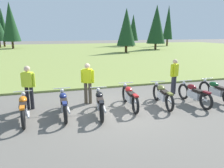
% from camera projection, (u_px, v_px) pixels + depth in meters
% --- Properties ---
extents(ground_plane, '(140.00, 140.00, 0.00)m').
position_uv_depth(ground_plane, '(116.00, 111.00, 8.05)').
color(ground_plane, '#605B54').
extents(grass_moorland, '(80.00, 44.00, 0.10)m').
position_uv_depth(grass_moorland, '(66.00, 52.00, 31.70)').
color(grass_moorland, olive).
rests_on(grass_moorland, ground).
extents(forest_treeline, '(42.79, 21.58, 8.23)m').
position_uv_depth(forest_treeline, '(65.00, 25.00, 36.80)').
color(forest_treeline, '#47331E').
rests_on(forest_treeline, ground).
extents(motorcycle_orange, '(0.62, 2.10, 0.88)m').
position_uv_depth(motorcycle_orange, '(24.00, 108.00, 7.08)').
color(motorcycle_orange, black).
rests_on(motorcycle_orange, ground).
extents(motorcycle_navy, '(0.62, 2.10, 0.88)m').
position_uv_depth(motorcycle_navy, '(64.00, 104.00, 7.48)').
color(motorcycle_navy, black).
rests_on(motorcycle_navy, ground).
extents(motorcycle_black, '(0.62, 2.09, 0.88)m').
position_uv_depth(motorcycle_black, '(100.00, 103.00, 7.59)').
color(motorcycle_black, black).
rests_on(motorcycle_black, ground).
extents(motorcycle_red, '(0.62, 2.10, 0.88)m').
position_uv_depth(motorcycle_red, '(130.00, 97.00, 8.32)').
color(motorcycle_red, black).
rests_on(motorcycle_red, ground).
extents(motorcycle_olive, '(0.62, 2.10, 0.88)m').
position_uv_depth(motorcycle_olive, '(162.00, 95.00, 8.56)').
color(motorcycle_olive, black).
rests_on(motorcycle_olive, ground).
extents(motorcycle_maroon, '(0.62, 2.10, 0.88)m').
position_uv_depth(motorcycle_maroon, '(194.00, 94.00, 8.72)').
color(motorcycle_maroon, black).
rests_on(motorcycle_maroon, ground).
extents(motorcycle_british_green, '(0.62, 2.10, 0.88)m').
position_uv_depth(motorcycle_british_green, '(216.00, 91.00, 9.17)').
color(motorcycle_british_green, black).
rests_on(motorcycle_british_green, ground).
extents(rider_with_back_turned, '(0.49, 0.37, 1.67)m').
position_uv_depth(rider_with_back_turned, '(174.00, 75.00, 10.00)').
color(rider_with_back_turned, '#2D2D38').
rests_on(rider_with_back_turned, ground).
extents(rider_checking_bike, '(0.52, 0.34, 1.67)m').
position_uv_depth(rider_checking_bike, '(28.00, 85.00, 8.05)').
color(rider_checking_bike, black).
rests_on(rider_checking_bike, ground).
extents(rider_near_row_end, '(0.51, 0.35, 1.67)m').
position_uv_depth(rider_near_row_end, '(88.00, 81.00, 8.69)').
color(rider_near_row_end, '#4C4233').
rests_on(rider_near_row_end, ground).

